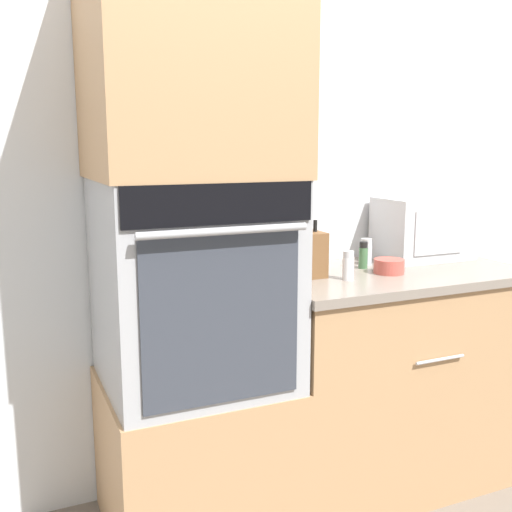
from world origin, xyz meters
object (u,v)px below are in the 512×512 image
object	(u,v)px
wall_oven	(193,283)
knife_block	(309,254)
condiment_jar_near	(366,252)
condiment_jar_far	(363,255)
microwave	(423,228)
bowl	(389,266)
condiment_jar_mid	(348,266)
condiment_jar_back	(307,259)

from	to	relation	value
wall_oven	knife_block	xyz separation A→B (m)	(0.48, 0.03, 0.06)
condiment_jar_near	condiment_jar_far	size ratio (longest dim) A/B	1.01
microwave	bowl	size ratio (longest dim) A/B	3.33
condiment_jar_mid	condiment_jar_back	world-z (taller)	condiment_jar_mid
knife_block	condiment_jar_back	size ratio (longest dim) A/B	3.49
microwave	bowl	world-z (taller)	microwave
microwave	condiment_jar_mid	xyz separation A→B (m)	(-0.54, -0.24, -0.08)
condiment_jar_near	condiment_jar_far	distance (m)	0.09
knife_block	condiment_jar_far	xyz separation A→B (m)	(0.28, 0.04, -0.04)
condiment_jar_near	condiment_jar_far	world-z (taller)	condiment_jar_near
knife_block	condiment_jar_far	distance (m)	0.29
knife_block	microwave	bearing A→B (deg)	10.49
bowl	condiment_jar_near	world-z (taller)	condiment_jar_near
bowl	condiment_jar_mid	distance (m)	0.22
knife_block	bowl	distance (m)	0.34
condiment_jar_mid	condiment_jar_far	xyz separation A→B (m)	(0.17, 0.16, -0.00)
microwave	bowl	bearing A→B (deg)	-148.61
knife_block	condiment_jar_back	xyz separation A→B (m)	(0.09, 0.18, -0.06)
bowl	condiment_jar_far	bearing A→B (deg)	108.27
condiment_jar_far	condiment_jar_near	bearing A→B (deg)	47.97
wall_oven	condiment_jar_mid	size ratio (longest dim) A/B	6.58
wall_oven	condiment_jar_mid	xyz separation A→B (m)	(0.59, -0.08, 0.03)
condiment_jar_far	condiment_jar_back	xyz separation A→B (m)	(-0.19, 0.14, -0.02)
wall_oven	condiment_jar_near	world-z (taller)	wall_oven
condiment_jar_far	bowl	bearing A→B (deg)	-71.73
microwave	condiment_jar_mid	distance (m)	0.60
bowl	condiment_jar_far	distance (m)	0.13
knife_block	bowl	size ratio (longest dim) A/B	1.81
condiment_jar_mid	condiment_jar_back	xyz separation A→B (m)	(-0.02, 0.30, -0.02)
condiment_jar_mid	condiment_jar_far	bearing A→B (deg)	42.57
knife_block	condiment_jar_mid	distance (m)	0.16
knife_block	bowl	bearing A→B (deg)	-13.67
microwave	condiment_jar_near	distance (m)	0.32
condiment_jar_back	microwave	bearing A→B (deg)	-6.39
condiment_jar_mid	condiment_jar_near	bearing A→B (deg)	44.00
knife_block	wall_oven	bearing A→B (deg)	-175.92
wall_oven	microwave	size ratio (longest dim) A/B	1.81
wall_oven	condiment_jar_back	xyz separation A→B (m)	(0.57, 0.22, 0.00)
wall_oven	condiment_jar_back	world-z (taller)	wall_oven
wall_oven	condiment_jar_back	size ratio (longest dim) A/B	11.61
condiment_jar_back	wall_oven	bearing A→B (deg)	-159.29
wall_oven	condiment_jar_far	size ratio (longest dim) A/B	6.58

